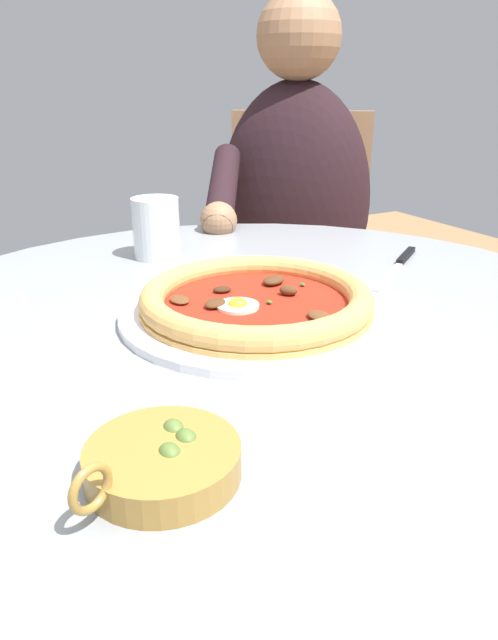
{
  "coord_description": "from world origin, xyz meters",
  "views": [
    {
      "loc": [
        -0.56,
        0.31,
        0.99
      ],
      "look_at": [
        -0.02,
        0.02,
        0.74
      ],
      "focal_mm": 32.39,
      "sensor_mm": 36.0,
      "label": 1
    }
  ],
  "objects_px": {
    "steak_knife": "(401,262)",
    "cafe_chair_diner": "(296,258)",
    "water_glass": "(156,231)",
    "diner_person": "(291,287)",
    "olive_pan": "(162,461)",
    "dining_table": "(256,441)",
    "pizza_on_plate": "(256,303)"
  },
  "relations": [
    {
      "from": "water_glass",
      "to": "cafe_chair_diner",
      "type": "relative_size",
      "value": 0.1
    },
    {
      "from": "pizza_on_plate",
      "to": "cafe_chair_diner",
      "type": "bearing_deg",
      "value": -36.34
    },
    {
      "from": "steak_knife",
      "to": "olive_pan",
      "type": "xyz_separation_m",
      "value": [
        -0.31,
        0.51,
        0.01
      ]
    },
    {
      "from": "pizza_on_plate",
      "to": "steak_knife",
      "type": "distance_m",
      "value": 0.31
    },
    {
      "from": "pizza_on_plate",
      "to": "cafe_chair_diner",
      "type": "distance_m",
      "value": 0.89
    },
    {
      "from": "olive_pan",
      "to": "diner_person",
      "type": "distance_m",
      "value": 1.05
    },
    {
      "from": "steak_knife",
      "to": "diner_person",
      "type": "relative_size",
      "value": 0.16
    },
    {
      "from": "steak_knife",
      "to": "olive_pan",
      "type": "bearing_deg",
      "value": 121.7
    },
    {
      "from": "steak_knife",
      "to": "water_glass",
      "type": "bearing_deg",
      "value": 55.98
    },
    {
      "from": "steak_knife",
      "to": "pizza_on_plate",
      "type": "bearing_deg",
      "value": 105.29
    },
    {
      "from": "steak_knife",
      "to": "cafe_chair_diner",
      "type": "xyz_separation_m",
      "value": [
        0.62,
        -0.21,
        -0.19
      ]
    },
    {
      "from": "olive_pan",
      "to": "diner_person",
      "type": "height_order",
      "value": "diner_person"
    },
    {
      "from": "pizza_on_plate",
      "to": "steak_knife",
      "type": "relative_size",
      "value": 1.7
    },
    {
      "from": "olive_pan",
      "to": "dining_table",
      "type": "bearing_deg",
      "value": -41.66
    },
    {
      "from": "pizza_on_plate",
      "to": "water_glass",
      "type": "distance_m",
      "value": 0.3
    },
    {
      "from": "steak_knife",
      "to": "dining_table",
      "type": "bearing_deg",
      "value": 105.34
    },
    {
      "from": "water_glass",
      "to": "steak_knife",
      "type": "bearing_deg",
      "value": -124.02
    },
    {
      "from": "diner_person",
      "to": "cafe_chair_diner",
      "type": "bearing_deg",
      "value": -36.94
    },
    {
      "from": "diner_person",
      "to": "water_glass",
      "type": "bearing_deg",
      "value": 122.92
    },
    {
      "from": "pizza_on_plate",
      "to": "steak_knife",
      "type": "height_order",
      "value": "pizza_on_plate"
    },
    {
      "from": "water_glass",
      "to": "olive_pan",
      "type": "xyz_separation_m",
      "value": [
        -0.53,
        0.19,
        -0.03
      ]
    },
    {
      "from": "dining_table",
      "to": "cafe_chair_diner",
      "type": "relative_size",
      "value": 1.07
    },
    {
      "from": "water_glass",
      "to": "steak_knife",
      "type": "height_order",
      "value": "water_glass"
    },
    {
      "from": "dining_table",
      "to": "steak_knife",
      "type": "bearing_deg",
      "value": -74.66
    },
    {
      "from": "dining_table",
      "to": "olive_pan",
      "type": "xyz_separation_m",
      "value": [
        -0.23,
        0.21,
        0.19
      ]
    },
    {
      "from": "diner_person",
      "to": "cafe_chair_diner",
      "type": "height_order",
      "value": "diner_person"
    },
    {
      "from": "water_glass",
      "to": "cafe_chair_diner",
      "type": "height_order",
      "value": "cafe_chair_diner"
    },
    {
      "from": "dining_table",
      "to": "cafe_chair_diner",
      "type": "bearing_deg",
      "value": -36.32
    },
    {
      "from": "water_glass",
      "to": "diner_person",
      "type": "xyz_separation_m",
      "value": [
        0.29,
        -0.44,
        -0.26
      ]
    },
    {
      "from": "olive_pan",
      "to": "water_glass",
      "type": "bearing_deg",
      "value": -19.9
    },
    {
      "from": "pizza_on_plate",
      "to": "cafe_chair_diner",
      "type": "height_order",
      "value": "cafe_chair_diner"
    },
    {
      "from": "dining_table",
      "to": "diner_person",
      "type": "bearing_deg",
      "value": -36.19
    }
  ]
}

